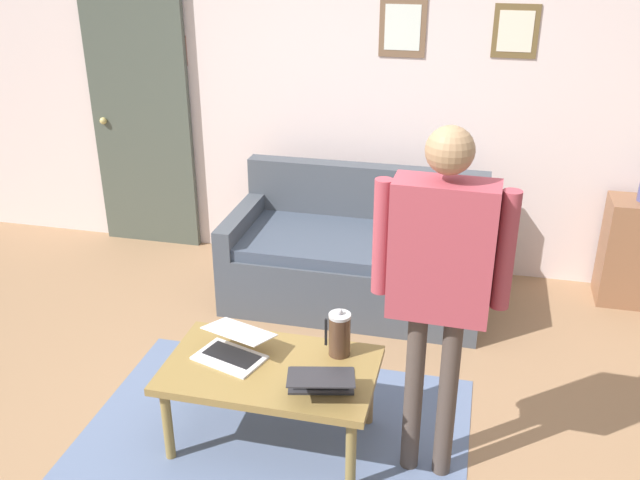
% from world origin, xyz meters
% --- Properties ---
extents(ground_plane, '(7.68, 7.68, 0.00)m').
position_xyz_m(ground_plane, '(0.00, 0.00, 0.00)').
color(ground_plane, '#95704F').
extents(area_rug, '(1.98, 1.68, 0.01)m').
position_xyz_m(area_rug, '(0.11, 0.15, 0.00)').
color(area_rug, slate).
rests_on(area_rug, ground_plane).
extents(back_wall, '(7.04, 0.11, 2.70)m').
position_xyz_m(back_wall, '(-0.00, -2.20, 1.35)').
color(back_wall, silver).
rests_on(back_wall, ground_plane).
extents(interior_door, '(0.82, 0.09, 2.05)m').
position_xyz_m(interior_door, '(1.82, -2.11, 1.02)').
color(interior_door, '#474F45').
rests_on(interior_door, ground_plane).
extents(couch, '(1.73, 0.90, 0.88)m').
position_xyz_m(couch, '(-0.02, -1.54, 0.31)').
color(couch, '#434851').
rests_on(couch, ground_plane).
extents(coffee_table, '(1.05, 0.63, 0.45)m').
position_xyz_m(coffee_table, '(0.11, 0.05, 0.40)').
color(coffee_table, olive).
rests_on(coffee_table, ground_plane).
extents(laptop_left, '(0.37, 0.39, 0.13)m').
position_xyz_m(laptop_left, '(-0.17, 0.16, 0.49)').
color(laptop_left, '#28282D').
rests_on(laptop_left, coffee_table).
extents(laptop_center, '(0.41, 0.39, 0.14)m').
position_xyz_m(laptop_center, '(0.32, 0.01, 0.49)').
color(laptop_center, silver).
rests_on(laptop_center, coffee_table).
extents(french_press, '(0.13, 0.11, 0.26)m').
position_xyz_m(french_press, '(-0.19, -0.13, 0.57)').
color(french_press, '#4C3323').
rests_on(french_press, coffee_table).
extents(side_shelf, '(0.42, 0.32, 0.75)m').
position_xyz_m(side_shelf, '(-1.89, -1.94, 0.38)').
color(side_shelf, brown).
rests_on(side_shelf, ground_plane).
extents(person_standing, '(0.60, 0.21, 1.72)m').
position_xyz_m(person_standing, '(-0.67, 0.08, 1.10)').
color(person_standing, '#4A3E37').
rests_on(person_standing, ground_plane).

